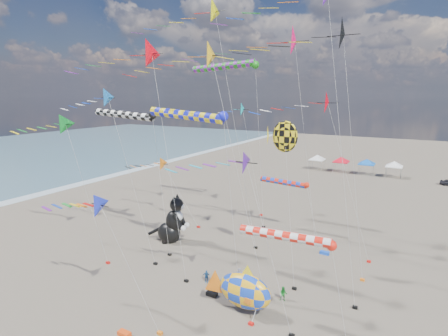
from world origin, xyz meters
TOP-DOWN VIEW (x-y plane):
  - delta_kite_0 at (-0.54, 21.54)m, footprint 17.30×3.24m
  - delta_kite_1 at (-8.55, 27.04)m, footprint 9.48×1.91m
  - delta_kite_2 at (-15.00, 19.25)m, footprint 11.08×1.90m
  - delta_kite_3 at (4.74, 19.82)m, footprint 12.14×2.30m
  - delta_kite_4 at (-5.09, 1.79)m, footprint 9.10×1.79m
  - delta_kite_5 at (-2.25, 9.03)m, footprint 13.10×2.07m
  - delta_kite_6 at (3.29, 5.95)m, footprint 8.80×1.78m
  - delta_kite_7 at (5.57, 15.89)m, footprint 14.68×2.87m
  - delta_kite_8 at (-9.19, 8.20)m, footprint 15.76×2.61m
  - delta_kite_9 at (-16.35, 7.22)m, footprint 11.54×2.08m
  - delta_kite_10 at (-11.84, 9.31)m, footprint 9.62×1.90m
  - delta_kite_11 at (-6.02, 17.32)m, footprint 14.17×2.51m
  - windsock_0 at (6.40, 5.88)m, footprint 7.67×0.65m
  - windsock_1 at (-12.61, 11.51)m, footprint 9.13×0.76m
  - windsock_2 at (-3.51, 9.44)m, footprint 8.77×0.79m
  - windsock_3 at (-7.77, 23.18)m, footprint 10.01×0.88m
  - windsock_4 at (0.11, 23.13)m, footprint 7.13×0.66m
  - angelfish_kite at (2.95, 13.61)m, footprint 3.74×3.02m
  - cat_inflatable at (-9.71, 14.28)m, footprint 4.37×2.92m
  - fish_inflatable at (2.92, 6.71)m, footprint 5.48×2.20m
  - person_adult at (1.03, 9.64)m, footprint 0.65×0.44m
  - child_green at (4.90, 9.63)m, footprint 0.67×0.57m
  - child_blue at (-1.82, 9.01)m, footprint 0.70×0.47m
  - kite_bag_0 at (5.69, 19.49)m, footprint 0.90×0.44m
  - kite_bag_1 at (-2.93, 0.51)m, footprint 0.90×0.44m
  - kite_bag_3 at (-0.32, 7.46)m, footprint 0.90×0.44m
  - tent_row at (1.50, 60.00)m, footprint 19.20×4.20m

SIDE VIEW (x-z plane):
  - kite_bag_0 at x=5.69m, z-range 0.00..0.30m
  - kite_bag_1 at x=-2.93m, z-range 0.00..0.30m
  - kite_bag_3 at x=-0.32m, z-range 0.00..0.30m
  - child_blue at x=-1.82m, z-range 0.00..1.11m
  - child_green at x=4.90m, z-range 0.00..1.19m
  - person_adult at x=1.03m, z-range 0.00..1.72m
  - fish_inflatable at x=2.92m, z-range -0.14..3.76m
  - cat_inflatable at x=-9.71m, z-range 0.00..5.40m
  - tent_row at x=1.50m, z-range 1.25..5.05m
  - windsock_4 at x=0.11m, z-range 2.79..9.13m
  - delta_kite_2 at x=-15.00m, z-range 2.81..11.03m
  - windsock_0 at x=6.40m, z-range 3.30..10.67m
  - delta_kite_4 at x=-5.09m, z-range 3.56..13.19m
  - delta_kite_6 at x=3.29m, z-range 4.92..17.31m
  - angelfish_kite at x=2.95m, z-range 5.45..19.19m
  - delta_kite_9 at x=-16.35m, z-range 5.73..19.97m
  - delta_kite_1 at x=-8.55m, z-range 6.20..21.22m
  - windsock_1 at x=-12.61m, z-range 6.69..20.97m
  - windsock_2 at x=-3.51m, z-range 6.83..21.42m
  - delta_kite_3 at x=4.74m, z-range 6.72..23.04m
  - delta_kite_10 at x=-11.84m, z-range 6.98..23.56m
  - delta_kite_5 at x=-2.25m, z-range 8.44..28.12m
  - delta_kite_8 at x=-9.19m, z-range 8.70..29.30m
  - windsock_3 at x=-7.77m, z-range 9.29..28.87m
  - delta_kite_7 at x=5.57m, z-range 9.30..31.29m
  - delta_kite_0 at x=-0.54m, z-range 9.52..32.27m
  - delta_kite_11 at x=-6.02m, z-range 10.94..35.95m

